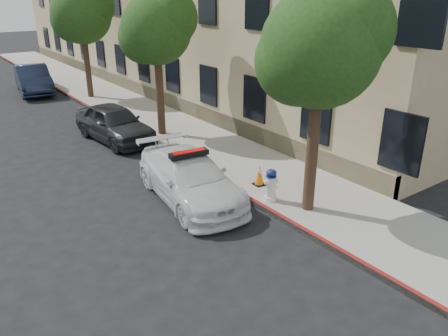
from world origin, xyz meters
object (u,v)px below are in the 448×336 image
police_car (190,178)px  parked_car_far (33,79)px  parked_car_mid (114,123)px  traffic_cone (259,175)px  fire_hydrant (271,185)px

police_car → parked_car_far: parked_car_far is taller
parked_car_mid → traffic_cone: 6.94m
parked_car_mid → parked_car_far: parked_car_far is taller
parked_car_far → fire_hydrant: parked_car_far is taller
traffic_cone → fire_hydrant: bearing=-113.1°
police_car → fire_hydrant: bearing=-38.6°
police_car → parked_car_mid: bearing=93.4°
police_car → fire_hydrant: (1.58, -1.60, -0.06)m
fire_hydrant → traffic_cone: bearing=88.7°
parked_car_far → police_car: bearing=-82.9°
parked_car_mid → fire_hydrant: size_ratio=4.59×
police_car → fire_hydrant: police_car is taller
parked_car_far → traffic_cone: parked_car_far is taller
parked_car_mid → parked_car_far: bearing=86.2°
police_car → parked_car_mid: (0.36, 6.10, 0.05)m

